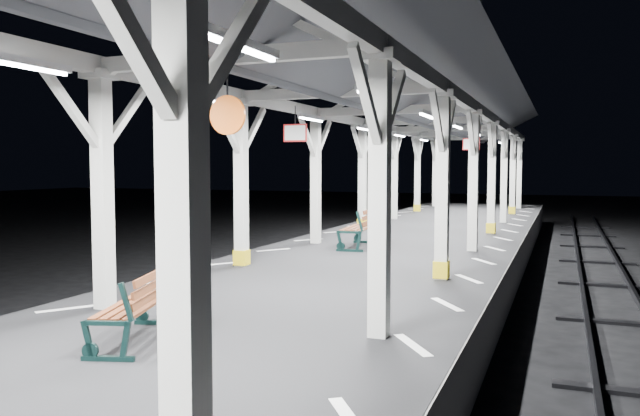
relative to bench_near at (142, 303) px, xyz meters
The scene contains 8 objects.
ground 3.52m from the bench_near, 81.61° to the left, with size 120.00×120.00×0.00m, color black.
platform 3.35m from the bench_near, 81.61° to the left, with size 6.00×50.00×1.00m, color black.
hazard_stripes_left 3.77m from the bench_near, 121.93° to the left, with size 1.00×48.00×0.01m, color silver.
hazard_stripes_right 4.34m from the bench_near, 47.45° to the left, with size 1.00×48.00×0.01m, color silver.
track_left 5.70m from the bench_near, 144.94° to the left, with size 2.20×60.00×0.16m.
canopy 4.46m from the bench_near, 81.56° to the left, with size 5.40×49.00×4.65m.
bench_near is the anchor object (origin of this frame).
bench_mid 8.82m from the bench_near, 90.98° to the left, with size 0.82×1.84×0.97m.
Camera 1 is at (3.99, -8.97, 3.00)m, focal length 35.00 mm.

